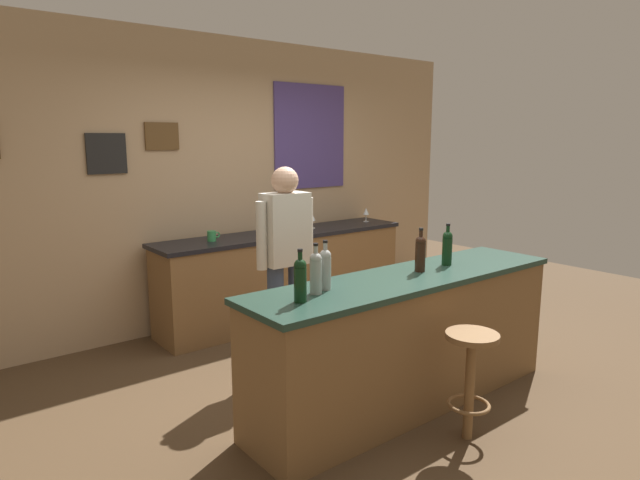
{
  "coord_description": "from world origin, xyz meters",
  "views": [
    {
      "loc": [
        -2.69,
        -2.83,
        1.83
      ],
      "look_at": [
        -0.09,
        0.45,
        1.05
      ],
      "focal_mm": 30.62,
      "sensor_mm": 36.0,
      "label": 1
    }
  ],
  "objects": [
    {
      "name": "coffee_mug",
      "position": [
        -0.41,
        1.66,
        0.95
      ],
      "size": [
        0.12,
        0.08,
        0.09
      ],
      "color": "#338C4C",
      "rests_on": "side_counter"
    },
    {
      "name": "wine_bottle_e",
      "position": [
        0.45,
        -0.36,
        1.06
      ],
      "size": [
        0.07,
        0.07,
        0.31
      ],
      "color": "black",
      "rests_on": "bar_counter"
    },
    {
      "name": "wine_bottle_b",
      "position": [
        -0.76,
        -0.36,
        1.06
      ],
      "size": [
        0.07,
        0.07,
        0.31
      ],
      "color": "#999E99",
      "rests_on": "bar_counter"
    },
    {
      "name": "wine_glass_c",
      "position": [
        1.54,
        1.67,
        1.01
      ],
      "size": [
        0.07,
        0.07,
        0.16
      ],
      "color": "silver",
      "rests_on": "side_counter"
    },
    {
      "name": "wine_glass_b",
      "position": [
        0.77,
        1.67,
        1.01
      ],
      "size": [
        0.07,
        0.07,
        0.16
      ],
      "color": "silver",
      "rests_on": "side_counter"
    },
    {
      "name": "wine_glass_a",
      "position": [
        0.6,
        1.59,
        1.01
      ],
      "size": [
        0.07,
        0.07,
        0.16
      ],
      "color": "silver",
      "rests_on": "side_counter"
    },
    {
      "name": "back_wall",
      "position": [
        0.01,
        2.03,
        1.41
      ],
      "size": [
        6.0,
        0.09,
        2.8
      ],
      "color": "tan",
      "rests_on": "ground_plane"
    },
    {
      "name": "bartender",
      "position": [
        -0.31,
        0.61,
        0.94
      ],
      "size": [
        0.52,
        0.21,
        1.62
      ],
      "color": "#384766",
      "rests_on": "ground_plane"
    },
    {
      "name": "wine_bottle_c",
      "position": [
        -0.66,
        -0.32,
        1.06
      ],
      "size": [
        0.07,
        0.07,
        0.31
      ],
      "color": "#999E99",
      "rests_on": "bar_counter"
    },
    {
      "name": "side_counter",
      "position": [
        0.4,
        1.65,
        0.45
      ],
      "size": [
        2.72,
        0.56,
        0.9
      ],
      "color": "brown",
      "rests_on": "ground_plane"
    },
    {
      "name": "bar_counter",
      "position": [
        0.0,
        -0.4,
        0.46
      ],
      "size": [
        2.47,
        0.6,
        0.92
      ],
      "color": "brown",
      "rests_on": "ground_plane"
    },
    {
      "name": "ground_plane",
      "position": [
        0.0,
        0.0,
        0.0
      ],
      "size": [
        10.0,
        10.0,
        0.0
      ],
      "primitive_type": "plane",
      "color": "#4C3823"
    },
    {
      "name": "bar_stool",
      "position": [
        -0.04,
        -0.96,
        0.46
      ],
      "size": [
        0.32,
        0.32,
        0.68
      ],
      "color": "brown",
      "rests_on": "ground_plane"
    },
    {
      "name": "wine_bottle_a",
      "position": [
        -0.94,
        -0.44,
        1.06
      ],
      "size": [
        0.07,
        0.07,
        0.31
      ],
      "color": "black",
      "rests_on": "bar_counter"
    },
    {
      "name": "wine_bottle_d",
      "position": [
        0.14,
        -0.37,
        1.06
      ],
      "size": [
        0.07,
        0.07,
        0.31
      ],
      "color": "black",
      "rests_on": "bar_counter"
    }
  ]
}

